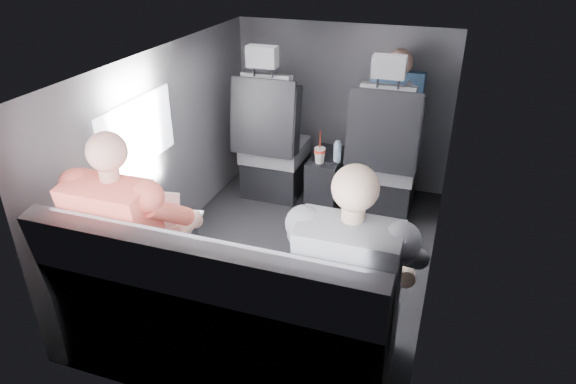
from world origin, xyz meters
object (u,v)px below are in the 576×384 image
(laptop_black, at_px, (357,267))
(laptop_white, at_px, (160,218))
(passenger_rear_left, at_px, (137,239))
(passenger_front_right, at_px, (395,111))
(soda_cup, at_px, (320,155))
(water_bottle, at_px, (337,152))
(rear_bench, at_px, (222,324))
(front_seat_right, at_px, (383,165))
(front_seat_left, at_px, (273,150))
(passenger_rear_right, at_px, (353,284))
(center_console, at_px, (327,178))

(laptop_black, bearing_deg, laptop_white, 175.60)
(passenger_rear_left, xyz_separation_m, passenger_front_right, (0.95, 2.06, 0.12))
(soda_cup, relative_size, passenger_front_right, 0.33)
(soda_cup, relative_size, water_bottle, 1.52)
(rear_bench, relative_size, laptop_white, 4.29)
(rear_bench, bearing_deg, passenger_front_right, 77.88)
(front_seat_right, distance_m, water_bottle, 0.36)
(front_seat_left, xyz_separation_m, water_bottle, (0.55, -0.05, 0.08))
(front_seat_right, xyz_separation_m, soda_cup, (-0.47, -0.11, 0.07))
(front_seat_left, distance_m, laptop_white, 1.61)
(laptop_black, bearing_deg, front_seat_right, 94.81)
(passenger_rear_right, relative_size, passenger_front_right, 1.57)
(rear_bench, bearing_deg, water_bottle, 86.90)
(passenger_rear_left, bearing_deg, center_console, 75.16)
(laptop_black, xyz_separation_m, passenger_front_right, (-0.13, 1.93, 0.12))
(center_console, xyz_separation_m, passenger_front_right, (0.46, 0.22, 0.55))
(laptop_white, bearing_deg, laptop_black, -4.40)
(rear_bench, height_order, water_bottle, rear_bench)
(soda_cup, xyz_separation_m, passenger_front_right, (0.49, 0.37, 0.28))
(passenger_rear_left, distance_m, passenger_front_right, 2.28)
(rear_bench, distance_m, passenger_front_right, 2.25)
(water_bottle, height_order, laptop_black, laptop_black)
(center_console, relative_size, laptop_white, 1.29)
(front_seat_right, relative_size, passenger_rear_left, 1.02)
(center_console, xyz_separation_m, soda_cup, (-0.02, -0.15, 0.27))
(rear_bench, relative_size, soda_cup, 6.13)
(soda_cup, distance_m, laptop_black, 1.69)
(rear_bench, relative_size, laptop_black, 5.14)
(laptop_white, relative_size, laptop_black, 1.20)
(laptop_black, xyz_separation_m, passenger_rear_left, (-1.08, -0.14, 0.01))
(water_bottle, relative_size, passenger_rear_left, 0.14)
(water_bottle, distance_m, passenger_rear_right, 1.83)
(passenger_rear_right, bearing_deg, soda_cup, 110.35)
(passenger_rear_left, bearing_deg, rear_bench, -10.99)
(water_bottle, height_order, passenger_rear_left, passenger_rear_left)
(center_console, height_order, soda_cup, soda_cup)
(passenger_rear_right, bearing_deg, laptop_white, 168.67)
(laptop_white, distance_m, laptop_black, 1.08)
(front_seat_right, xyz_separation_m, laptop_white, (-0.94, -1.59, 0.23))
(soda_cup, relative_size, laptop_black, 0.84)
(front_seat_left, height_order, water_bottle, front_seat_left)
(water_bottle, bearing_deg, front_seat_right, 8.81)
(front_seat_right, height_order, water_bottle, front_seat_right)
(water_bottle, bearing_deg, passenger_rear_right, -73.92)
(center_console, bearing_deg, passenger_rear_right, -71.86)
(front_seat_right, bearing_deg, front_seat_left, 180.00)
(laptop_black, distance_m, passenger_front_right, 1.94)
(laptop_white, bearing_deg, soda_cup, 72.52)
(front_seat_left, height_order, front_seat_right, same)
(front_seat_left, distance_m, center_console, 0.49)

